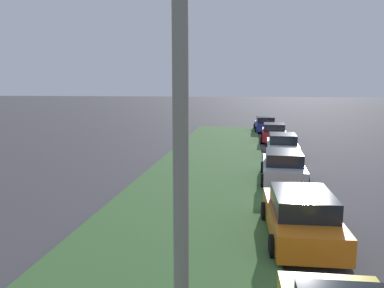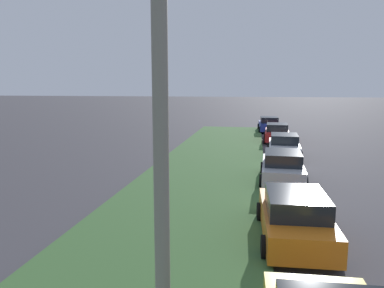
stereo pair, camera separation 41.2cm
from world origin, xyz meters
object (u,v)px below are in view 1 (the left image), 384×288
(parked_car_red, at_px, (274,133))
(streetlight, at_px, (205,89))
(parked_car_silver, at_px, (283,167))
(parked_car_blue, at_px, (265,124))
(parked_car_white, at_px, (282,146))
(parked_car_orange, at_px, (301,216))

(parked_car_red, distance_m, streetlight, 24.97)
(parked_car_silver, xyz_separation_m, parked_car_blue, (19.20, 0.02, 0.00))
(streetlight, bearing_deg, parked_car_silver, -11.01)
(parked_car_white, distance_m, parked_car_blue, 12.92)
(parked_car_orange, height_order, parked_car_silver, same)
(parked_car_orange, relative_size, parked_car_blue, 1.00)
(parked_car_orange, relative_size, parked_car_red, 1.00)
(parked_car_white, relative_size, streetlight, 0.58)
(parked_car_white, bearing_deg, parked_car_red, 2.66)
(parked_car_blue, distance_m, streetlight, 31.30)
(parked_car_red, relative_size, streetlight, 0.58)
(parked_car_silver, height_order, parked_car_blue, same)
(parked_car_white, distance_m, streetlight, 18.67)
(parked_car_silver, height_order, streetlight, streetlight)
(parked_car_orange, distance_m, streetlight, 6.72)
(parked_car_white, xyz_separation_m, streetlight, (-18.09, 2.80, 3.67))
(parked_car_silver, height_order, parked_car_white, same)
(parked_car_orange, height_order, parked_car_blue, same)
(parked_car_blue, bearing_deg, parked_car_red, -178.14)
(parked_car_silver, bearing_deg, parked_car_blue, 1.85)
(parked_car_orange, xyz_separation_m, parked_car_red, (19.38, -0.49, 0.00))
(parked_car_silver, relative_size, parked_car_white, 1.00)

